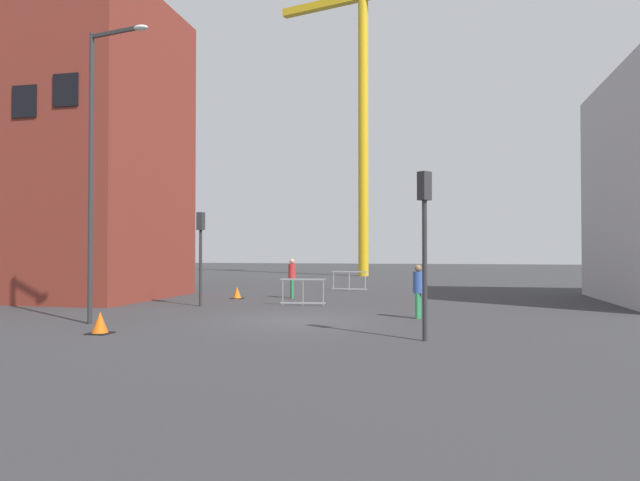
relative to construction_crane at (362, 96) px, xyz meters
The scene contains 12 objects.
ground 35.45m from the construction_crane, 85.97° to the right, with size 160.00×160.00×0.00m, color #333335.
brick_building 29.09m from the construction_crane, 112.19° to the right, with size 9.31×7.91×13.78m.
construction_crane is the anchor object (origin of this frame).
streetlamp_tall 35.60m from the construction_crane, 95.79° to the right, with size 2.13×0.54×8.80m.
traffic_light_verge 37.77m from the construction_crane, 79.76° to the right, with size 0.36×0.37×4.13m.
traffic_light_median 31.16m from the construction_crane, 95.38° to the right, with size 0.27×0.38×3.73m.
pedestrian_walking 27.88m from the construction_crane, 90.15° to the right, with size 0.34×0.34×1.83m.
pedestrian_waiting 34.31m from the construction_crane, 78.87° to the right, with size 0.34×0.34×1.74m.
safety_barrier_rear 30.99m from the construction_crane, 87.30° to the right, with size 1.82×0.28×1.08m.
safety_barrier_left_run 23.91m from the construction_crane, 84.47° to the right, with size 2.01×0.33×1.08m.
traffic_cone_by_barrier 29.10m from the construction_crane, 95.77° to the right, with size 0.53×0.53×0.54m.
traffic_cone_on_verge 38.83m from the construction_crane, 93.45° to the right, with size 0.58×0.58×0.58m.
Camera 1 is at (4.43, -17.11, 2.19)m, focal length 31.37 mm.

